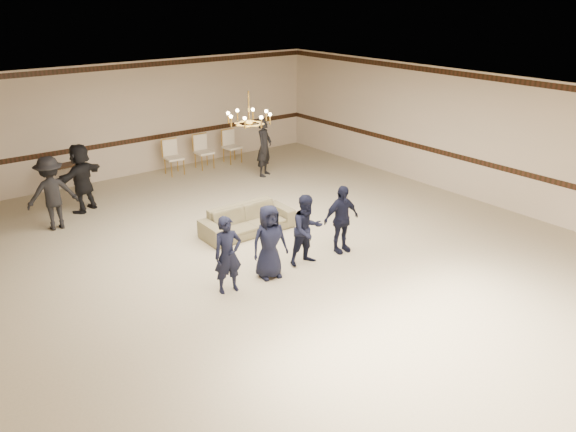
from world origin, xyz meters
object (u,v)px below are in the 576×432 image
at_px(boy_b, 269,242).
at_px(adult_left, 52,193).
at_px(boy_c, 307,230).
at_px(banquet_chair_mid, 204,152).
at_px(adult_right, 264,147).
at_px(banquet_chair_right, 232,147).
at_px(adult_mid, 82,178).
at_px(console_table, 67,179).
at_px(chandelier, 249,107).
at_px(boy_d, 341,219).
at_px(banquet_chair_left, 174,158).
at_px(boy_a, 228,255).
at_px(settee, 248,220).

bearing_deg(boy_b, adult_left, 127.37).
xyz_separation_m(boy_c, banquet_chair_mid, (1.62, 6.82, -0.21)).
relative_size(adult_right, banquet_chair_right, 1.66).
bearing_deg(adult_mid, adult_left, 8.73).
relative_size(adult_mid, banquet_chair_mid, 1.66).
relative_size(banquet_chair_right, console_table, 1.06).
relative_size(adult_left, console_table, 1.76).
height_order(boy_b, boy_c, same).
xyz_separation_m(chandelier, adult_right, (2.90, 3.59, -2.04)).
height_order(boy_d, console_table, boy_d).
xyz_separation_m(banquet_chair_mid, banquet_chair_right, (1.00, 0.00, 0.00)).
bearing_deg(banquet_chair_left, banquet_chair_right, 4.83).
bearing_deg(chandelier, boy_b, -112.86).
relative_size(adult_right, banquet_chair_mid, 1.66).
relative_size(boy_a, adult_mid, 0.85).
xyz_separation_m(boy_b, adult_right, (3.55, 5.13, 0.13)).
height_order(boy_b, banquet_chair_mid, boy_b).
distance_m(boy_b, settee, 2.16).
xyz_separation_m(adult_right, banquet_chair_mid, (-1.02, 1.69, -0.33)).
height_order(chandelier, boy_c, chandelier).
bearing_deg(boy_b, settee, 77.71).
height_order(boy_a, banquet_chair_mid, boy_a).
bearing_deg(banquet_chair_left, chandelier, -94.59).
relative_size(boy_c, banquet_chair_right, 1.41).
height_order(chandelier, banquet_chair_left, chandelier).
height_order(chandelier, adult_left, chandelier).
bearing_deg(adult_right, boy_d, -141.23).
distance_m(boy_d, banquet_chair_mid, 6.86).
height_order(boy_d, adult_mid, adult_mid).
height_order(settee, console_table, console_table).
bearing_deg(adult_left, settee, 144.56).
relative_size(boy_a, settee, 0.68).
xyz_separation_m(adult_mid, banquet_chair_mid, (4.08, 1.29, -0.33)).
xyz_separation_m(boy_c, adult_right, (2.65, 5.13, 0.13)).
height_order(boy_a, adult_mid, adult_mid).
bearing_deg(settee, boy_a, -130.46).
bearing_deg(console_table, settee, -70.97).
height_order(settee, banquet_chair_mid, banquet_chair_mid).
xyz_separation_m(settee, adult_left, (-3.27, 2.87, 0.53)).
distance_m(banquet_chair_mid, console_table, 4.01).
distance_m(chandelier, banquet_chair_right, 6.47).
distance_m(boy_d, console_table, 7.75).
xyz_separation_m(settee, console_table, (-2.30, 5.06, 0.09)).
bearing_deg(settee, adult_left, 139.62).
relative_size(chandelier, boy_d, 0.66).
xyz_separation_m(boy_a, settee, (1.72, 1.96, -0.41)).
bearing_deg(adult_mid, console_table, -122.08).
height_order(boy_c, console_table, boy_c).
distance_m(boy_b, adult_right, 6.23).
xyz_separation_m(chandelier, adult_left, (-3.10, 3.29, -2.04)).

